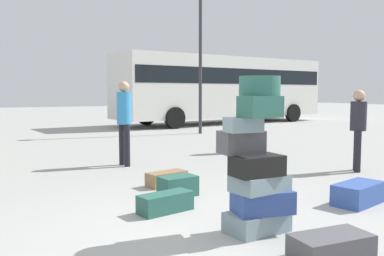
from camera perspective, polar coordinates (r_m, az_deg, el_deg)
ground_plane at (r=4.63m, az=3.36°, el=-14.37°), size 80.00×80.00×0.00m
suitcase_tower at (r=4.52m, az=8.87°, el=-5.36°), size 0.79×0.56×1.70m
suitcase_teal_foreground_near at (r=5.40m, az=-3.67°, el=-10.18°), size 0.76×0.45×0.24m
suitcase_brown_behind_tower at (r=6.84m, az=-3.51°, el=-6.97°), size 0.71×0.44×0.23m
suitcase_teal_right_side at (r=6.18m, az=-1.95°, el=-7.97°), size 0.58×0.42×0.30m
suitcase_navy_white_trunk at (r=6.19m, az=21.87°, el=-8.34°), size 0.88×0.62×0.29m
suitcase_charcoal_foreground_far at (r=4.23m, az=18.56°, el=-15.04°), size 0.77×0.42×0.21m
person_bearded_onlooker at (r=10.60m, az=8.07°, el=1.78°), size 0.30×0.32×1.59m
person_tourist_with_camera at (r=8.66m, az=-9.30°, el=1.72°), size 0.30×0.33×1.75m
person_passerby_in_red at (r=8.57m, az=21.85°, el=0.64°), size 0.30×0.30×1.57m
parked_bus at (r=20.26m, az=4.31°, el=5.85°), size 11.21×4.15×3.15m
lamp_post at (r=15.39m, az=1.17°, el=14.06°), size 0.36×0.36×6.05m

